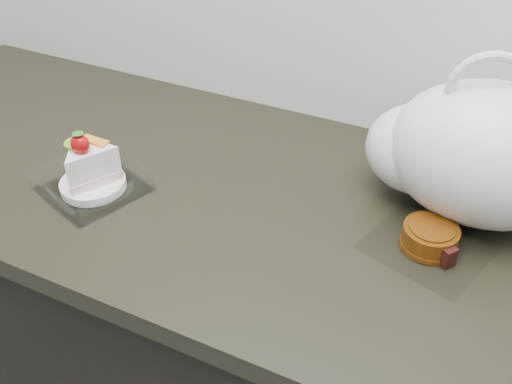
# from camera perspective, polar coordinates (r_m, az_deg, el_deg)

# --- Properties ---
(counter) EXTENTS (2.04, 0.64, 0.90)m
(counter) POSITION_cam_1_polar(r_m,az_deg,el_deg) (1.30, 4.42, -17.50)
(counter) COLOR black
(counter) RESTS_ON ground
(cake_tray) EXTENTS (0.20, 0.20, 0.12)m
(cake_tray) POSITION_cam_1_polar(r_m,az_deg,el_deg) (1.04, -16.17, 1.69)
(cake_tray) COLOR white
(cake_tray) RESTS_ON counter
(mooncake_wrap) EXTENTS (0.21, 0.20, 0.04)m
(mooncake_wrap) POSITION_cam_1_polar(r_m,az_deg,el_deg) (0.93, 17.02, -4.56)
(mooncake_wrap) COLOR white
(mooncake_wrap) RESTS_ON counter
(plastic_bag) EXTENTS (0.37, 0.27, 0.29)m
(plastic_bag) POSITION_cam_1_polar(r_m,az_deg,el_deg) (0.98, 20.83, 3.73)
(plastic_bag) COLOR white
(plastic_bag) RESTS_ON counter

